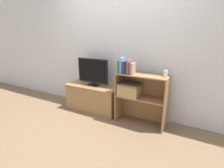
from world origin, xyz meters
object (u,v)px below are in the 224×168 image
(book_forest, at_px, (120,67))
(book_navy, at_px, (124,67))
(tv, at_px, (93,71))
(tv_stand, at_px, (94,98))
(book_charcoal, at_px, (127,67))
(storage_basket_left, at_px, (130,89))
(book_olive, at_px, (129,67))
(baby_monitor, at_px, (166,74))
(book_skyblue, at_px, (122,65))
(book_plum, at_px, (131,68))
(laptop, at_px, (130,83))
(book_tan, at_px, (133,69))

(book_forest, distance_m, book_navy, 0.08)
(tv, bearing_deg, tv_stand, 90.00)
(book_forest, bearing_deg, book_charcoal, 0.00)
(tv_stand, bearing_deg, storage_basket_left, -5.01)
(tv_stand, distance_m, book_navy, 1.02)
(book_olive, distance_m, baby_monitor, 0.58)
(book_skyblue, relative_size, book_navy, 1.31)
(book_charcoal, relative_size, book_plum, 1.05)
(tv_stand, bearing_deg, book_olive, -8.72)
(book_skyblue, distance_m, laptop, 0.33)
(book_navy, xyz_separation_m, book_olive, (0.08, 0.00, 0.02))
(tv_stand, xyz_separation_m, book_olive, (0.80, -0.12, 0.72))
(book_plum, bearing_deg, book_navy, 180.00)
(tv, relative_size, book_plum, 3.38)
(book_forest, distance_m, book_tan, 0.23)
(tv, bearing_deg, book_charcoal, -8.98)
(tv_stand, height_order, tv, tv)
(book_forest, height_order, book_plum, book_forest)
(book_skyblue, xyz_separation_m, laptop, (0.13, 0.05, -0.30))
(tv_stand, distance_m, book_charcoal, 1.05)
(tv_stand, xyz_separation_m, book_forest, (0.64, -0.12, 0.71))
(laptop, bearing_deg, book_tan, -38.34)
(tv, xyz_separation_m, baby_monitor, (1.37, -0.05, 0.12))
(book_navy, bearing_deg, book_plum, 0.00)
(book_plum, height_order, book_tan, book_plum)
(book_charcoal, bearing_deg, book_plum, 0.00)
(baby_monitor, bearing_deg, book_forest, -174.79)
(tv, distance_m, book_charcoal, 0.79)
(tv, bearing_deg, book_olive, -8.61)
(book_navy, height_order, book_olive, book_olive)
(tv_stand, relative_size, book_olive, 4.67)
(book_skyblue, relative_size, book_tan, 1.41)
(book_navy, height_order, book_charcoal, book_charcoal)
(book_plum, relative_size, baby_monitor, 1.48)
(book_navy, distance_m, baby_monitor, 0.65)
(book_plum, bearing_deg, baby_monitor, 7.05)
(book_forest, bearing_deg, book_skyblue, 0.00)
(tv, distance_m, book_forest, 0.67)
(tv, bearing_deg, baby_monitor, -2.26)
(book_skyblue, height_order, book_charcoal, book_skyblue)
(book_tan, distance_m, baby_monitor, 0.51)
(book_navy, xyz_separation_m, book_plum, (0.11, 0.00, -0.00))
(book_charcoal, distance_m, book_plum, 0.07)
(book_navy, distance_m, book_olive, 0.08)
(book_plum, height_order, storage_basket_left, book_plum)
(book_charcoal, distance_m, book_tan, 0.11)
(book_charcoal, bearing_deg, book_olive, 0.00)
(tv, height_order, book_tan, book_tan)
(storage_basket_left, bearing_deg, tv_stand, 174.99)
(tv_stand, relative_size, book_forest, 5.31)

